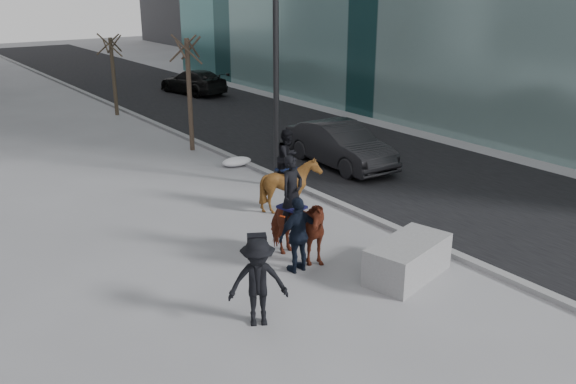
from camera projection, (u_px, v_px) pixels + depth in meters
ground at (319, 268)px, 13.90m from camera, size 120.00×120.00×0.00m
road at (301, 137)px, 25.42m from camera, size 8.00×90.00×0.01m
curb at (217, 151)px, 23.20m from camera, size 0.25×90.00×0.12m
planter at (408, 259)px, 13.37m from camera, size 2.29×1.52×0.84m
car_near at (340, 145)px, 21.32m from camera, size 1.84×4.71×1.53m
car_far at (193, 82)px, 35.02m from camera, size 2.67×4.96×1.36m
tree_near at (189, 89)px, 22.82m from camera, size 1.20×1.20×4.68m
tree_far at (113, 73)px, 29.00m from camera, size 1.20×1.20×4.08m
mounted_left at (295, 223)px, 14.00m from camera, size 1.24×2.07×2.50m
mounted_right at (290, 179)px, 17.04m from camera, size 1.69×1.77×2.35m
feeder at (299, 235)px, 13.50m from camera, size 1.03×0.86×1.75m
camera_crew at (258, 282)px, 11.37m from camera, size 1.31×1.11×1.75m
lamppost at (278, 24)px, 17.78m from camera, size 0.25×1.47×9.09m
snow_piles at (339, 206)px, 17.23m from camera, size 1.35×9.59×0.34m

